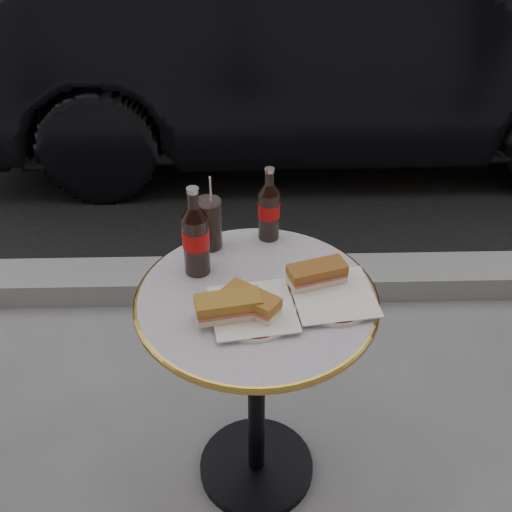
{
  "coord_description": "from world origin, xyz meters",
  "views": [
    {
      "loc": [
        -0.03,
        -1.23,
        1.79
      ],
      "look_at": [
        0.0,
        0.05,
        0.82
      ],
      "focal_mm": 45.0,
      "sensor_mm": 36.0,
      "label": 1
    }
  ],
  "objects_px": {
    "bistro_table": "(256,393)",
    "cola_bottle_left": "(195,231)",
    "plate_left": "(253,311)",
    "parked_car": "(328,32)",
    "cola_glass": "(209,224)",
    "plate_right": "(333,297)",
    "cola_bottle_right": "(269,204)"
  },
  "relations": [
    {
      "from": "bistro_table",
      "to": "plate_left",
      "type": "relative_size",
      "value": 3.46
    },
    {
      "from": "cola_bottle_left",
      "to": "cola_glass",
      "type": "relative_size",
      "value": 1.71
    },
    {
      "from": "plate_left",
      "to": "cola_bottle_right",
      "type": "relative_size",
      "value": 0.95
    },
    {
      "from": "plate_left",
      "to": "cola_bottle_right",
      "type": "distance_m",
      "value": 0.34
    },
    {
      "from": "parked_car",
      "to": "cola_glass",
      "type": "bearing_deg",
      "value": 163.69
    },
    {
      "from": "parked_car",
      "to": "bistro_table",
      "type": "bearing_deg",
      "value": 168.07
    },
    {
      "from": "cola_bottle_right",
      "to": "plate_left",
      "type": "bearing_deg",
      "value": -99.17
    },
    {
      "from": "plate_right",
      "to": "cola_bottle_right",
      "type": "distance_m",
      "value": 0.33
    },
    {
      "from": "bistro_table",
      "to": "cola_bottle_left",
      "type": "distance_m",
      "value": 0.53
    },
    {
      "from": "plate_right",
      "to": "cola_glass",
      "type": "distance_m",
      "value": 0.4
    },
    {
      "from": "bistro_table",
      "to": "cola_bottle_left",
      "type": "bearing_deg",
      "value": 145.1
    },
    {
      "from": "cola_glass",
      "to": "parked_car",
      "type": "distance_m",
      "value": 2.16
    },
    {
      "from": "cola_bottle_left",
      "to": "cola_glass",
      "type": "xyz_separation_m",
      "value": [
        0.03,
        0.11,
        -0.05
      ]
    },
    {
      "from": "cola_glass",
      "to": "bistro_table",
      "type": "bearing_deg",
      "value": -60.16
    },
    {
      "from": "plate_right",
      "to": "cola_bottle_right",
      "type": "bearing_deg",
      "value": 118.67
    },
    {
      "from": "cola_bottle_right",
      "to": "parked_car",
      "type": "relative_size",
      "value": 0.06
    },
    {
      "from": "cola_glass",
      "to": "plate_right",
      "type": "bearing_deg",
      "value": -36.65
    },
    {
      "from": "plate_left",
      "to": "bistro_table",
      "type": "bearing_deg",
      "value": 80.79
    },
    {
      "from": "plate_right",
      "to": "cola_bottle_left",
      "type": "xyz_separation_m",
      "value": [
        -0.34,
        0.12,
        0.12
      ]
    },
    {
      "from": "cola_bottle_right",
      "to": "parked_car",
      "type": "height_order",
      "value": "parked_car"
    },
    {
      "from": "cola_bottle_left",
      "to": "parked_car",
      "type": "xyz_separation_m",
      "value": [
        0.61,
        2.18,
        -0.2
      ]
    },
    {
      "from": "cola_glass",
      "to": "cola_bottle_left",
      "type": "bearing_deg",
      "value": -104.18
    },
    {
      "from": "plate_left",
      "to": "plate_right",
      "type": "xyz_separation_m",
      "value": [
        0.2,
        0.05,
        -0.0
      ]
    },
    {
      "from": "plate_left",
      "to": "cola_glass",
      "type": "relative_size",
      "value": 1.42
    },
    {
      "from": "cola_glass",
      "to": "parked_car",
      "type": "relative_size",
      "value": 0.04
    },
    {
      "from": "bistro_table",
      "to": "cola_bottle_right",
      "type": "xyz_separation_m",
      "value": [
        0.04,
        0.26,
        0.48
      ]
    },
    {
      "from": "cola_bottle_right",
      "to": "cola_glass",
      "type": "relative_size",
      "value": 1.49
    },
    {
      "from": "cola_bottle_left",
      "to": "cola_glass",
      "type": "distance_m",
      "value": 0.13
    },
    {
      "from": "plate_left",
      "to": "parked_car",
      "type": "relative_size",
      "value": 0.05
    },
    {
      "from": "plate_left",
      "to": "cola_bottle_right",
      "type": "bearing_deg",
      "value": 80.83
    },
    {
      "from": "bistro_table",
      "to": "cola_bottle_left",
      "type": "relative_size",
      "value": 2.88
    },
    {
      "from": "parked_car",
      "to": "plate_left",
      "type": "bearing_deg",
      "value": 168.13
    }
  ]
}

